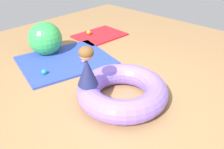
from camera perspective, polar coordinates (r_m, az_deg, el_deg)
name	(u,v)px	position (r m, az deg, el deg)	size (l,w,h in m)	color
ground_plane	(114,102)	(3.35, 0.37, -6.58)	(8.00, 8.00, 0.00)	#9E7549
gym_mat_center_rear	(66,60)	(4.49, -11.18, 3.37)	(1.60, 1.29, 0.04)	#2D47B7
gym_mat_far_left	(100,35)	(5.60, -3.01, 9.45)	(1.10, 0.83, 0.04)	red
inflatable_cushion	(122,91)	(3.29, 2.54, -3.95)	(1.26, 1.26, 0.32)	#8466E0
child_in_navy	(87,67)	(3.01, -6.08, 1.90)	(0.30, 0.30, 0.54)	navy
play_ball_orange	(89,32)	(5.60, -5.66, 10.12)	(0.11, 0.11, 0.11)	orange
play_ball_teal	(44,72)	(4.05, -16.16, 0.63)	(0.09, 0.09, 0.09)	teal
play_ball_pink	(83,61)	(4.30, -6.98, 3.26)	(0.06, 0.06, 0.06)	pink
exercise_ball_large	(45,39)	(4.76, -15.88, 8.35)	(0.65, 0.65, 0.65)	green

